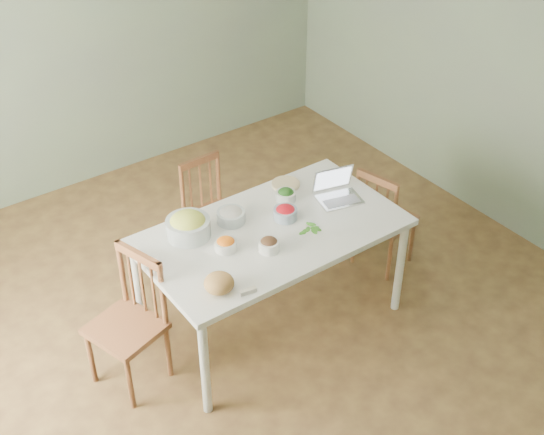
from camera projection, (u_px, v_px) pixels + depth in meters
floor at (246, 319)px, 5.42m from camera, size 5.00×5.00×0.00m
wall_back at (82, 42)px, 6.28m from camera, size 5.00×0.00×2.70m
wall_right at (500, 70)px, 5.82m from camera, size 0.00×5.00×2.70m
dining_table at (272, 276)px, 5.18m from camera, size 1.79×1.01×0.84m
chair_far at (214, 215)px, 5.75m from camera, size 0.41×0.39×0.89m
chair_left at (125, 326)px, 4.67m from camera, size 0.52×0.53×0.98m
chair_right at (386, 216)px, 5.72m from camera, size 0.46×0.48×0.91m
bread_boule at (219, 283)px, 4.39m from camera, size 0.20×0.20×0.12m
butter_stick at (248, 291)px, 4.40m from camera, size 0.11×0.05×0.03m
bowl_squash at (188, 225)px, 4.82m from camera, size 0.32×0.32×0.17m
bowl_carrot at (226, 244)px, 4.73m from camera, size 0.16×0.16×0.08m
bowl_onion at (231, 215)px, 4.98m from camera, size 0.26×0.26×0.11m
bowl_mushroom at (269, 245)px, 4.72m from camera, size 0.15×0.15×0.09m
bowl_redpep at (285, 213)px, 5.01m from camera, size 0.19×0.19×0.10m
bowl_broccoli at (286, 195)px, 5.20m from camera, size 0.17×0.17×0.09m
flatbread at (286, 184)px, 5.37m from camera, size 0.25×0.25×0.02m
basil_bunch at (308, 229)px, 4.92m from camera, size 0.19×0.19×0.02m
laptop at (340, 188)px, 5.15m from camera, size 0.36×0.32×0.21m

